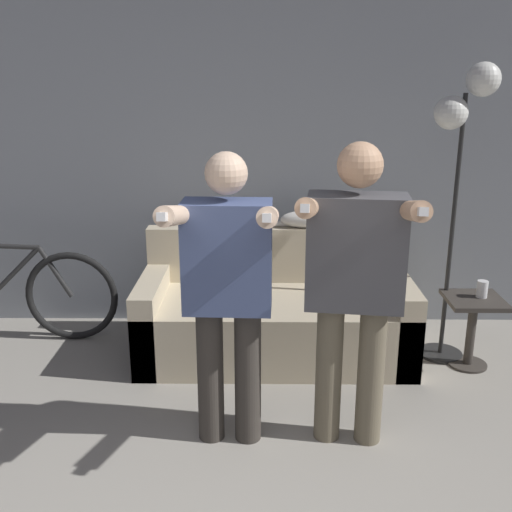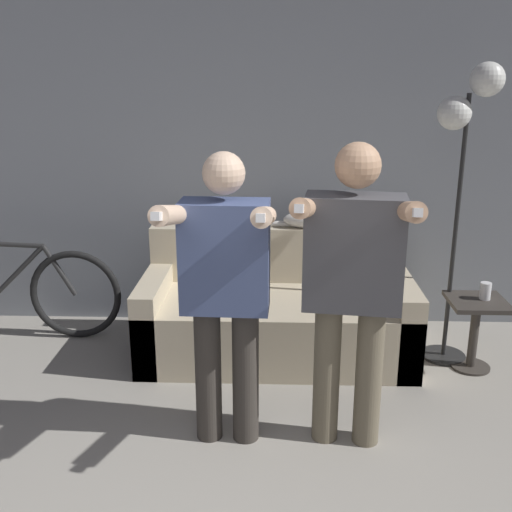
% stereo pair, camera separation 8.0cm
% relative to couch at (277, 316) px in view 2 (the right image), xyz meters
% --- Properties ---
extents(wall_back, '(10.00, 0.05, 2.60)m').
position_rel_couch_xyz_m(wall_back, '(-0.24, 0.62, 1.03)').
color(wall_back, gray).
rests_on(wall_back, ground_plane).
extents(couch, '(1.85, 0.86, 0.83)m').
position_rel_couch_xyz_m(couch, '(0.00, 0.00, 0.00)').
color(couch, beige).
rests_on(couch, ground_plane).
extents(person_left, '(0.53, 0.68, 1.55)m').
position_rel_couch_xyz_m(person_left, '(-0.27, -1.07, 0.63)').
color(person_left, '#38332D').
rests_on(person_left, ground_plane).
extents(person_right, '(0.61, 0.72, 1.60)m').
position_rel_couch_xyz_m(person_right, '(0.37, -1.07, 0.66)').
color(person_right, '#6B604C').
rests_on(person_right, ground_plane).
extents(cat, '(0.52, 0.14, 0.17)m').
position_rel_couch_xyz_m(cat, '(0.25, 0.32, 0.63)').
color(cat, silver).
rests_on(cat, couch).
extents(floor_lamp, '(0.39, 0.30, 1.97)m').
position_rel_couch_xyz_m(floor_lamp, '(1.18, -0.04, 1.29)').
color(floor_lamp, black).
rests_on(floor_lamp, ground_plane).
extents(side_table, '(0.37, 0.37, 0.49)m').
position_rel_couch_xyz_m(side_table, '(1.31, -0.19, 0.07)').
color(side_table, '#38332D').
rests_on(side_table, ground_plane).
extents(cup, '(0.07, 0.07, 0.11)m').
position_rel_couch_xyz_m(cup, '(1.36, -0.18, 0.27)').
color(cup, white).
rests_on(cup, side_table).
extents(bicycle, '(1.66, 0.07, 0.77)m').
position_rel_couch_xyz_m(bicycle, '(-1.98, 0.20, 0.08)').
color(bicycle, black).
rests_on(bicycle, ground_plane).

